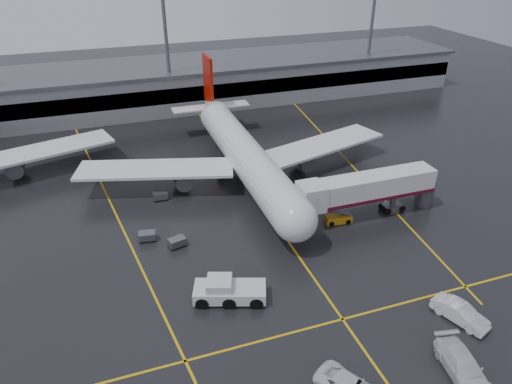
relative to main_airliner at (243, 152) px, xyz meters
name	(u,v)px	position (x,y,z in m)	size (l,w,h in m)	color
ground	(265,209)	(0.00, -9.70, -4.21)	(220.00, 220.00, 0.00)	black
apron_line_centre	(265,208)	(0.00, -9.70, -4.20)	(0.25, 90.00, 0.02)	gold
apron_line_stop	(342,319)	(0.00, -31.70, -4.20)	(60.00, 0.25, 0.02)	gold
apron_line_left	(108,198)	(-20.00, 0.30, -4.20)	(0.25, 70.00, 0.02)	gold
apron_line_right	(347,160)	(18.00, 0.30, -4.20)	(0.25, 70.00, 0.02)	gold
terminal	(189,82)	(0.00, 38.23, 0.11)	(122.00, 19.00, 8.60)	gray
light_mast_mid	(166,41)	(-5.00, 32.30, 10.27)	(3.00, 1.20, 25.45)	#595B60
light_mast_right	(371,27)	(40.00, 32.30, 10.27)	(3.00, 1.20, 25.45)	#595B60
main_airliner	(243,152)	(0.00, 0.00, 0.00)	(48.80, 45.60, 14.10)	silver
jet_bridge	(368,190)	(11.87, -15.70, -0.28)	(19.90, 3.40, 6.05)	silver
pushback_tractor	(228,291)	(-9.73, -25.26, -3.17)	(7.85, 5.18, 2.61)	silver
belt_loader	(338,218)	(7.79, -15.94, -3.68)	(3.53, 1.96, 2.14)	orange
service_van_b	(463,366)	(6.44, -40.77, -3.25)	(2.68, 6.60, 1.92)	silver
service_van_c	(460,313)	(10.59, -35.46, -3.30)	(1.92, 5.52, 1.82)	silver
baggage_cart_a	(177,242)	(-12.91, -14.43, -3.58)	(2.27, 1.77, 1.12)	#595B60
baggage_cart_b	(147,236)	(-16.11, -12.00, -3.58)	(2.17, 1.58, 1.12)	#595B60
baggage_cart_c	(160,196)	(-13.00, -2.59, -3.58)	(2.05, 1.39, 1.12)	#595B60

